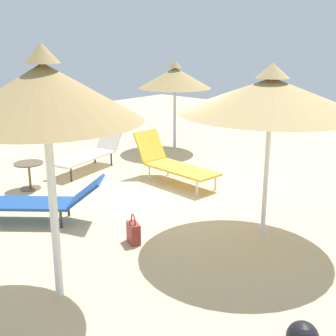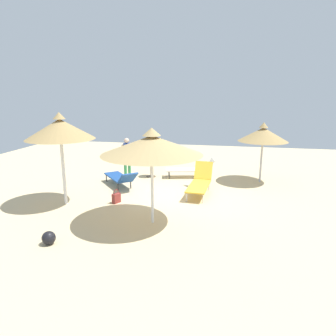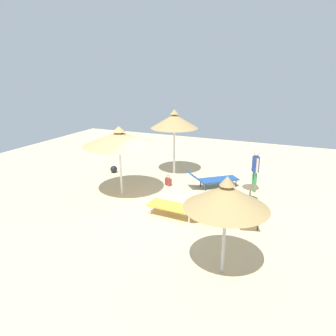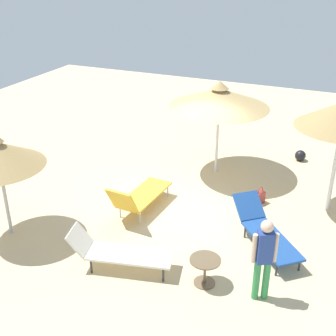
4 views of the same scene
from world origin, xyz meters
The scene contains 9 objects.
ground centered at (0.00, 0.00, -0.05)m, with size 24.00×24.00×0.10m, color beige.
parasol_umbrella_far_right centered at (1.86, -0.26, 2.29)m, with size 2.84×2.84×2.76m.
lounge_chair_edge centered at (-1.29, -2.39, 0.40)m, with size 2.10×1.94×0.81m.
lounge_chair_center centered at (-1.12, 0.81, 0.45)m, with size 2.15×0.82×1.04m.
lounge_chair_back centered at (-3.27, 0.20, 0.40)m, with size 1.08×2.21×0.83m.
person_standing_near_left centered at (-3.00, -2.69, 0.99)m, with size 0.32×0.43×1.72m.
handbag centered at (0.51, -1.89, 0.18)m, with size 0.33×0.26×0.49m.
side_table_round centered at (-3.02, -1.59, 0.40)m, with size 0.62×0.62×0.58m.
beach_ball centered at (3.66, -2.47, 0.17)m, with size 0.34×0.34×0.34m, color black.
Camera 4 is at (-9.69, -3.68, 5.91)m, focal length 47.54 mm.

